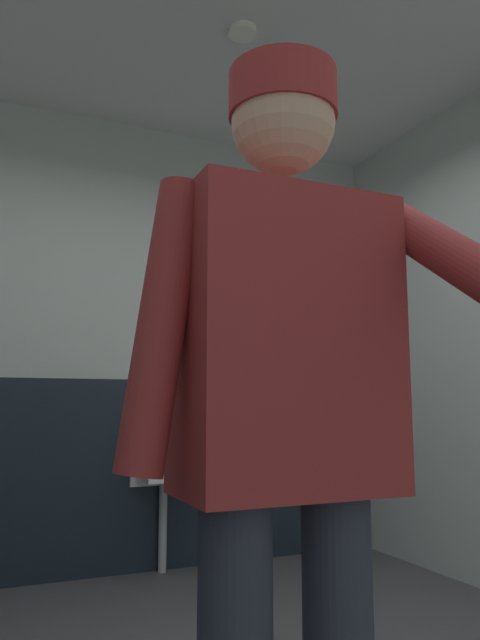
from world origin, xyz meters
name	(u,v)px	position (x,y,z in m)	size (l,w,h in m)	color
wall_back	(134,339)	(0.00, 1.94, 1.40)	(3.93, 0.12, 2.80)	silver
wainscot_band_back	(134,474)	(0.00, 1.86, 0.57)	(3.33, 0.03, 1.14)	#19232D
downlight_far	(243,32)	(0.19, 0.66, 2.78)	(0.14, 0.14, 0.03)	white
urinal_solo	(169,440)	(0.17, 1.72, 0.78)	(0.40, 0.34, 1.24)	white
person	(288,401)	(-0.33, -0.73, 1.00)	(0.65, 0.60, 1.70)	#2D3342
soap_dispenser	(239,354)	(0.68, 1.84, 1.32)	(0.10, 0.07, 0.18)	silver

